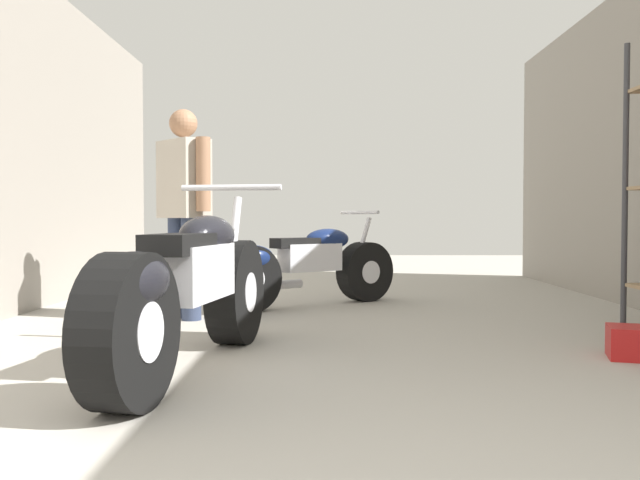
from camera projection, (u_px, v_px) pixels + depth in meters
ground_plane at (340, 329)px, 4.74m from camera, size 19.18×19.18×0.00m
motorcycle_maroon_cruiser at (189, 290)px, 3.39m from camera, size 0.71×2.15×1.00m
motorcycle_black_naked at (307, 266)px, 5.93m from camera, size 1.60×1.25×0.87m
mechanic_in_blue at (184, 201)px, 5.20m from camera, size 0.54×0.55×1.65m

